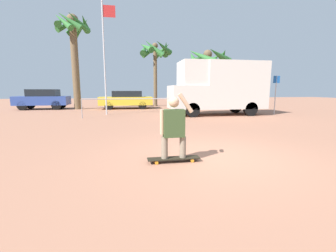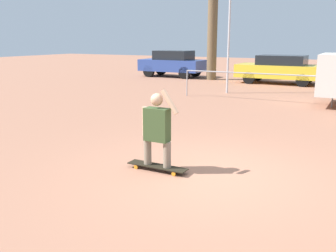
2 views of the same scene
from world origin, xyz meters
name	(u,v)px [view 1 (image 1 of 2)]	position (x,y,z in m)	size (l,w,h in m)	color
ground_plane	(211,156)	(0.00, 0.00, 0.00)	(80.00, 80.00, 0.00)	#A36B51
skateboard	(174,158)	(-0.95, -0.25, 0.08)	(1.14, 0.25, 0.09)	black
person_skateboarder	(174,125)	(-0.95, -0.25, 0.82)	(0.72, 0.22, 1.40)	gray
camper_van	(219,87)	(3.78, 8.55, 1.76)	(5.88, 2.21, 3.26)	black
parked_car_yellow	(126,99)	(-1.96, 14.46, 0.78)	(4.34, 1.94, 1.48)	black
parked_car_blue	(43,99)	(-8.59, 14.96, 0.85)	(3.97, 1.76, 1.61)	black
palm_tree_near_van	(207,60)	(5.79, 16.26, 4.36)	(4.42, 4.56, 5.54)	brown
palm_tree_center_background	(155,52)	(0.88, 17.08, 5.10)	(3.29, 3.30, 6.17)	brown
palm_tree_far_left	(73,37)	(-5.86, 14.60, 5.65)	(2.90, 2.97, 7.36)	brown
flagpole	(105,52)	(-3.12, 9.75, 3.83)	(0.81, 0.12, 6.76)	#B7B7BC
street_sign	(276,90)	(7.27, 7.89, 1.55)	(0.44, 0.06, 2.42)	#B7B7BC
plaza_railing_segment	(133,101)	(-1.58, 8.16, 0.93)	(5.60, 0.05, 1.08)	#99999E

